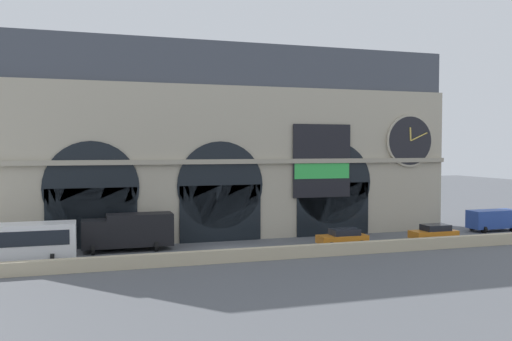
% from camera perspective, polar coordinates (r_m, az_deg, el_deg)
% --- Properties ---
extents(ground_plane, '(200.00, 200.00, 0.00)m').
position_cam_1_polar(ground_plane, '(46.20, -2.26, -8.46)').
color(ground_plane, '#54565B').
extents(quay_parapet_wall, '(90.00, 0.70, 0.98)m').
position_cam_1_polar(quay_parapet_wall, '(42.12, -0.74, -8.85)').
color(quay_parapet_wall, '#BCAD8C').
rests_on(quay_parapet_wall, ground).
extents(station_building, '(48.15, 5.71, 18.68)m').
position_cam_1_polar(station_building, '(52.82, -4.40, 2.80)').
color(station_building, '#B2A891').
rests_on(station_building, ground).
extents(box_truck_midwest, '(7.50, 2.91, 3.12)m').
position_cam_1_polar(box_truck_midwest, '(47.27, -13.22, -6.19)').
color(box_truck_midwest, black).
rests_on(box_truck_midwest, ground).
extents(car_mideast, '(4.40, 2.22, 1.55)m').
position_cam_1_polar(car_mideast, '(48.78, 9.13, -6.95)').
color(car_mideast, orange).
rests_on(car_mideast, ground).
extents(car_east, '(4.40, 2.22, 1.55)m').
position_cam_1_polar(car_east, '(53.45, 18.24, -6.22)').
color(car_east, orange).
rests_on(car_east, ground).
extents(van_eastmost, '(5.20, 2.48, 2.20)m').
position_cam_1_polar(van_eastmost, '(61.98, 23.63, -4.71)').
color(van_eastmost, '#28479E').
rests_on(van_eastmost, ground).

